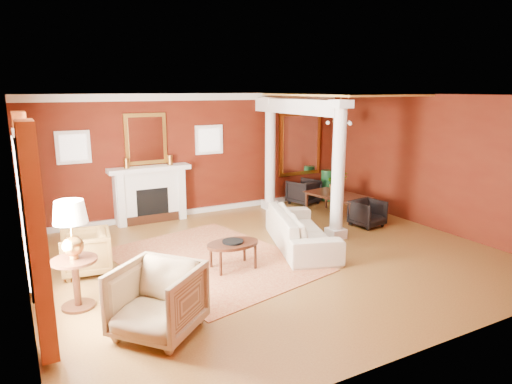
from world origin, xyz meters
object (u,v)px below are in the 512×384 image
armchair_stripe (157,297)px  coffee_table (233,245)px  armchair_leopard (85,250)px  side_table (72,236)px  sofa (301,224)px  dining_table (338,199)px

armchair_stripe → coffee_table: armchair_stripe is taller
armchair_leopard → armchair_stripe: bearing=18.7°
armchair_stripe → side_table: side_table is taller
sofa → coffee_table: sofa is taller
sofa → side_table: 4.26m
coffee_table → dining_table: dining_table is taller
side_table → coffee_table: bearing=5.3°
coffee_table → side_table: bearing=-174.7°
coffee_table → dining_table: (3.67, 1.78, 0.01)m
armchair_leopard → coffee_table: armchair_leopard is taller
armchair_stripe → dining_table: 6.31m
armchair_stripe → dining_table: size_ratio=0.64×
sofa → armchair_stripe: armchair_stripe is taller
sofa → armchair_leopard: 3.92m
armchair_leopard → side_table: bearing=-6.4°
armchair_leopard → armchair_stripe: 2.51m
side_table → dining_table: bearing=18.0°
dining_table → sofa: bearing=115.6°
sofa → dining_table: 2.47m
armchair_leopard → dining_table: (5.90, 0.79, 0.03)m
coffee_table → side_table: (-2.53, -0.24, 0.63)m
armchair_stripe → coffee_table: size_ratio=1.07×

